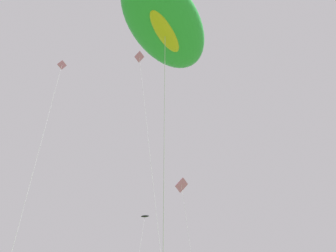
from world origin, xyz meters
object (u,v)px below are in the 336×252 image
Objects in this scene: small_kite_box_yellow at (55,90)px; small_kite_bird_shape at (145,219)px; big_show_kite at (163,22)px; small_kite_delta_white at (182,189)px; small_kite_diamond_red at (141,71)px.

small_kite_bird_shape is at bearing -106.91° from small_kite_box_yellow.
small_kite_box_yellow is at bearing 72.32° from big_show_kite.
small_kite_delta_white is at bearing 22.21° from big_show_kite.
small_kite_diamond_red reaches higher than small_kite_box_yellow.
big_show_kite is at bearing 149.96° from small_kite_box_yellow.
small_kite_diamond_red is at bearing 39.10° from big_show_kite.
small_kite_bird_shape is (10.77, 4.30, -5.92)m from small_kite_box_yellow.
small_kite_diamond_red is at bearing -81.88° from small_kite_bird_shape.
small_kite_diamond_red is 11.27m from small_kite_delta_white.
small_kite_bird_shape is 0.78× the size of small_kite_delta_white.
small_kite_bird_shape is 4.15m from small_kite_delta_white.
small_kite_diamond_red is 7.99m from small_kite_box_yellow.
small_kite_box_yellow is 1.82× the size of small_kite_bird_shape.
small_kite_delta_white is (12.94, 1.68, -3.55)m from small_kite_box_yellow.
big_show_kite is 11.73m from small_kite_box_yellow.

